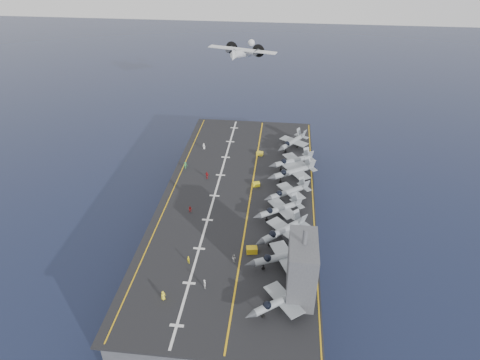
# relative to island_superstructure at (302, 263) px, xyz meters

# --- Properties ---
(ground) EXTENTS (500.00, 500.00, 0.00)m
(ground) POSITION_rel_island_superstructure_xyz_m (-15.00, 30.00, -17.90)
(ground) COLOR #142135
(ground) RESTS_ON ground
(hull) EXTENTS (36.00, 90.00, 10.00)m
(hull) POSITION_rel_island_superstructure_xyz_m (-15.00, 30.00, -12.90)
(hull) COLOR #56595E
(hull) RESTS_ON ground
(flight_deck) EXTENTS (38.00, 92.00, 0.40)m
(flight_deck) POSITION_rel_island_superstructure_xyz_m (-15.00, 30.00, -7.70)
(flight_deck) COLOR black
(flight_deck) RESTS_ON hull
(foul_line) EXTENTS (0.35, 90.00, 0.02)m
(foul_line) POSITION_rel_island_superstructure_xyz_m (-12.00, 30.00, -7.48)
(foul_line) COLOR gold
(foul_line) RESTS_ON flight_deck
(landing_centerline) EXTENTS (0.50, 90.00, 0.02)m
(landing_centerline) POSITION_rel_island_superstructure_xyz_m (-21.00, 30.00, -7.48)
(landing_centerline) COLOR silver
(landing_centerline) RESTS_ON flight_deck
(deck_edge_port) EXTENTS (0.25, 90.00, 0.02)m
(deck_edge_port) POSITION_rel_island_superstructure_xyz_m (-32.00, 30.00, -7.48)
(deck_edge_port) COLOR gold
(deck_edge_port) RESTS_ON flight_deck
(deck_edge_stbd) EXTENTS (0.25, 90.00, 0.02)m
(deck_edge_stbd) POSITION_rel_island_superstructure_xyz_m (3.50, 30.00, -7.48)
(deck_edge_stbd) COLOR gold
(deck_edge_stbd) RESTS_ON flight_deck
(island_superstructure) EXTENTS (5.00, 10.00, 15.00)m
(island_superstructure) POSITION_rel_island_superstructure_xyz_m (0.00, 0.00, 0.00)
(island_superstructure) COLOR #56595E
(island_superstructure) RESTS_ON flight_deck
(fighter_jet_0) EXTENTS (15.64, 14.81, 4.53)m
(fighter_jet_0) POSITION_rel_island_superstructure_xyz_m (-3.44, -4.35, -5.24)
(fighter_jet_0) COLOR #97A0A7
(fighter_jet_0) RESTS_ON flight_deck
(fighter_jet_1) EXTENTS (16.44, 14.18, 4.81)m
(fighter_jet_1) POSITION_rel_island_superstructure_xyz_m (-3.61, 6.94, -5.10)
(fighter_jet_1) COLOR #8E969D
(fighter_jet_1) RESTS_ON flight_deck
(fighter_jet_2) EXTENTS (16.27, 16.18, 4.78)m
(fighter_jet_2) POSITION_rel_island_superstructure_xyz_m (-3.57, 15.26, -5.11)
(fighter_jet_2) COLOR #9199A0
(fighter_jet_2) RESTS_ON flight_deck
(fighter_jet_3) EXTENTS (15.30, 14.20, 4.42)m
(fighter_jet_3) POSITION_rel_island_superstructure_xyz_m (-4.48, 23.31, -5.29)
(fighter_jet_3) COLOR #A0A6B0
(fighter_jet_3) RESTS_ON flight_deck
(fighter_jet_4) EXTENTS (15.23, 14.28, 4.40)m
(fighter_jet_4) POSITION_rel_island_superstructure_xyz_m (-2.61, 30.75, -5.30)
(fighter_jet_4) COLOR #9DA4AE
(fighter_jet_4) RESTS_ON flight_deck
(fighter_jet_5) EXTENTS (16.92, 15.58, 4.89)m
(fighter_jet_5) POSITION_rel_island_superstructure_xyz_m (-1.52, 40.28, -5.06)
(fighter_jet_5) COLOR #8E979E
(fighter_jet_5) RESTS_ON flight_deck
(fighter_jet_6) EXTENTS (16.14, 14.61, 4.67)m
(fighter_jet_6) POSITION_rel_island_superstructure_xyz_m (-1.66, 46.20, -5.17)
(fighter_jet_6) COLOR gray
(fighter_jet_6) RESTS_ON flight_deck
(fighter_jet_7) EXTENTS (14.42, 15.65, 4.52)m
(fighter_jet_7) POSITION_rel_island_superstructure_xyz_m (-1.88, 57.87, -5.24)
(fighter_jet_7) COLOR #8E949C
(fighter_jet_7) RESTS_ON flight_deck
(tow_cart_a) EXTENTS (2.47, 1.83, 1.35)m
(tow_cart_a) POSITION_rel_island_superstructure_xyz_m (-9.81, 10.06, -6.82)
(tow_cart_a) COLOR gold
(tow_cart_a) RESTS_ON flight_deck
(tow_cart_b) EXTENTS (2.05, 1.61, 1.08)m
(tow_cart_b) POSITION_rel_island_superstructure_xyz_m (-10.95, 35.64, -6.96)
(tow_cart_b) COLOR yellow
(tow_cart_b) RESTS_ON flight_deck
(tow_cart_c) EXTENTS (2.05, 1.53, 1.11)m
(tow_cart_c) POSITION_rel_island_superstructure_xyz_m (-11.28, 52.37, -6.94)
(tow_cart_c) COLOR gold
(tow_cart_c) RESTS_ON flight_deck
(crew_0) EXTENTS (1.32, 1.38, 1.92)m
(crew_0) POSITION_rel_island_superstructure_xyz_m (-24.81, -4.43, -6.54)
(crew_0) COLOR yellow
(crew_0) RESTS_ON flight_deck
(crew_1) EXTENTS (1.19, 1.08, 1.65)m
(crew_1) POSITION_rel_island_superstructure_xyz_m (-22.27, 5.50, -6.67)
(crew_1) COLOR yellow
(crew_1) RESTS_ON flight_deck
(crew_2) EXTENTS (1.06, 0.76, 1.67)m
(crew_2) POSITION_rel_island_superstructure_xyz_m (-25.53, 22.47, -6.67)
(crew_2) COLOR #B21919
(crew_2) RESTS_ON flight_deck
(crew_3) EXTENTS (1.34, 1.32, 1.88)m
(crew_3) POSITION_rel_island_superstructure_xyz_m (-31.21, 42.54, -6.56)
(crew_3) COLOR green
(crew_3) RESTS_ON flight_deck
(crew_4) EXTENTS (1.34, 1.05, 1.97)m
(crew_4) POSITION_rel_island_superstructure_xyz_m (-24.35, 38.01, -6.51)
(crew_4) COLOR #AA171B
(crew_4) RESTS_ON flight_deck
(crew_5) EXTENTS (1.24, 0.94, 1.87)m
(crew_5) POSITION_rel_island_superstructure_xyz_m (-28.20, 54.35, -6.57)
(crew_5) COLOR white
(crew_5) RESTS_ON flight_deck
(crew_6) EXTENTS (1.15, 1.40, 2.00)m
(crew_6) POSITION_rel_island_superstructure_xyz_m (-17.76, -0.77, -6.50)
(crew_6) COLOR silver
(crew_6) RESTS_ON flight_deck
(crew_7) EXTENTS (1.25, 1.28, 1.79)m
(crew_7) POSITION_rel_island_superstructure_xyz_m (-13.19, 6.98, -6.60)
(crew_7) COLOR silver
(crew_7) RESTS_ON flight_deck
(transport_plane) EXTENTS (28.90, 23.39, 5.95)m
(transport_plane) POSITION_rel_island_superstructure_xyz_m (-21.03, 93.86, 10.23)
(transport_plane) COLOR silver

